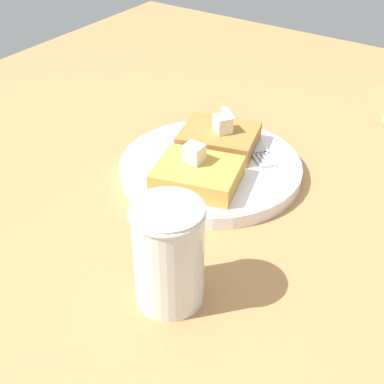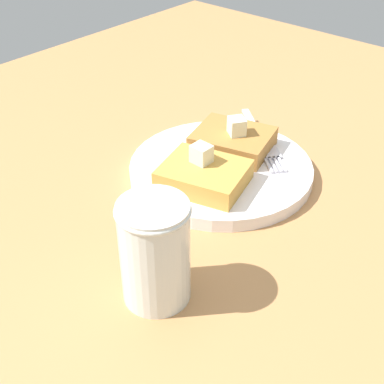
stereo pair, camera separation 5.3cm
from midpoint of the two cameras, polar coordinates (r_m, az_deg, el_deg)
name	(u,v)px [view 2 (the right image)]	position (r cm, az deg, el deg)	size (l,w,h in cm)	color
table_surface	(241,192)	(63.37, 7.64, -0.04)	(106.75, 106.75, 1.99)	#B37D4A
plate	(219,170)	(63.41, 5.26, 2.26)	(21.65, 21.65, 1.56)	white
toast_slice_left	(204,175)	(59.09, 3.85, 1.71)	(7.46, 9.05, 2.32)	gold
toast_slice_middle	(233,141)	(65.90, 6.69, 5.39)	(7.46, 9.05, 2.32)	#A87336
butter_pat_primary	(201,154)	(58.70, 3.62, 4.00)	(2.06, 1.85, 2.06)	#F0EDCA
butter_pat_secondary	(237,126)	(64.58, 7.17, 6.91)	(2.06, 1.85, 2.06)	#EFEDC8
fork	(263,142)	(68.04, 9.79, 5.17)	(11.25, 13.29, 0.36)	silver
syrup_jar	(155,256)	(45.77, -0.62, -6.97)	(6.33, 6.33, 9.94)	#33150B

